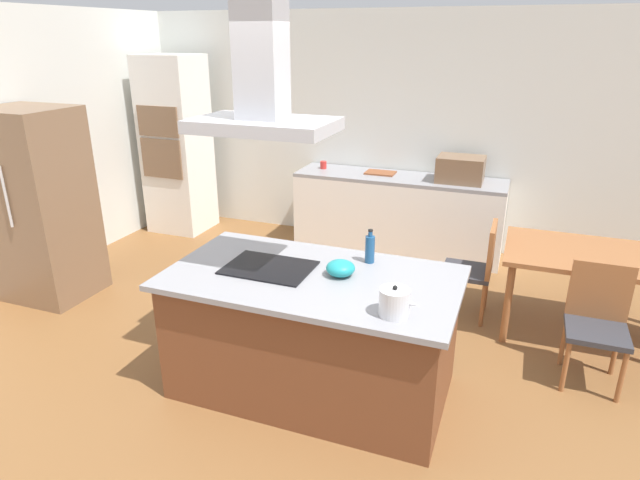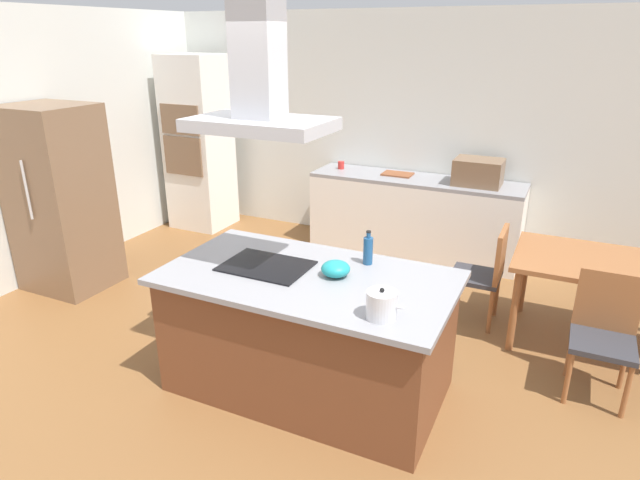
% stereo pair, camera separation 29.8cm
% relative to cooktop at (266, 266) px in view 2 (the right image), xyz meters
% --- Properties ---
extents(ground, '(16.00, 16.00, 0.00)m').
position_rel_cooktop_xyz_m(ground, '(0.32, 1.50, -0.91)').
color(ground, brown).
extents(wall_back, '(7.20, 0.10, 2.70)m').
position_rel_cooktop_xyz_m(wall_back, '(0.32, 3.25, 0.44)').
color(wall_back, silver).
rests_on(wall_back, ground).
extents(wall_left, '(0.10, 8.80, 2.70)m').
position_rel_cooktop_xyz_m(wall_left, '(-3.13, 1.00, 0.44)').
color(wall_left, silver).
rests_on(wall_left, ground).
extents(kitchen_island, '(1.99, 1.10, 0.90)m').
position_rel_cooktop_xyz_m(kitchen_island, '(0.32, 0.00, -0.45)').
color(kitchen_island, brown).
rests_on(kitchen_island, ground).
extents(cooktop, '(0.60, 0.44, 0.01)m').
position_rel_cooktop_xyz_m(cooktop, '(0.00, 0.00, 0.00)').
color(cooktop, black).
rests_on(cooktop, kitchen_island).
extents(tea_kettle, '(0.23, 0.18, 0.19)m').
position_rel_cooktop_xyz_m(tea_kettle, '(0.97, -0.35, 0.08)').
color(tea_kettle, silver).
rests_on(tea_kettle, kitchen_island).
extents(olive_oil_bottle, '(0.07, 0.07, 0.25)m').
position_rel_cooktop_xyz_m(olive_oil_bottle, '(0.63, 0.36, 0.10)').
color(olive_oil_bottle, navy).
rests_on(olive_oil_bottle, kitchen_island).
extents(mixing_bowl, '(0.20, 0.20, 0.11)m').
position_rel_cooktop_xyz_m(mixing_bowl, '(0.50, 0.06, 0.05)').
color(mixing_bowl, teal).
rests_on(mixing_bowl, kitchen_island).
extents(back_counter, '(2.40, 0.62, 0.90)m').
position_rel_cooktop_xyz_m(back_counter, '(0.26, 2.88, -0.46)').
color(back_counter, white).
rests_on(back_counter, ground).
extents(countertop_microwave, '(0.50, 0.38, 0.28)m').
position_rel_cooktop_xyz_m(countertop_microwave, '(0.94, 2.88, 0.13)').
color(countertop_microwave, brown).
rests_on(countertop_microwave, back_counter).
extents(coffee_mug_red, '(0.08, 0.08, 0.09)m').
position_rel_cooktop_xyz_m(coffee_mug_red, '(-0.69, 2.92, 0.04)').
color(coffee_mug_red, red).
rests_on(coffee_mug_red, back_counter).
extents(cutting_board, '(0.34, 0.24, 0.02)m').
position_rel_cooktop_xyz_m(cutting_board, '(0.02, 2.93, 0.00)').
color(cutting_board, brown).
rests_on(cutting_board, back_counter).
extents(wall_oven_stack, '(0.70, 0.66, 2.20)m').
position_rel_cooktop_xyz_m(wall_oven_stack, '(-2.58, 2.65, 0.20)').
color(wall_oven_stack, white).
rests_on(wall_oven_stack, ground).
extents(refrigerator, '(0.80, 0.73, 1.82)m').
position_rel_cooktop_xyz_m(refrigerator, '(-2.66, 0.53, 0.00)').
color(refrigerator, brown).
rests_on(refrigerator, ground).
extents(dining_table, '(1.40, 0.90, 0.75)m').
position_rel_cooktop_xyz_m(dining_table, '(2.21, 1.53, -0.24)').
color(dining_table, '#995B33').
rests_on(dining_table, ground).
extents(chair_facing_island, '(0.42, 0.42, 0.89)m').
position_rel_cooktop_xyz_m(chair_facing_island, '(2.21, 0.86, -0.40)').
color(chair_facing_island, '#333338').
rests_on(chair_facing_island, ground).
extents(chair_at_left_end, '(0.42, 0.42, 0.89)m').
position_rel_cooktop_xyz_m(chair_at_left_end, '(1.30, 1.53, -0.40)').
color(chair_at_left_end, '#333338').
rests_on(chair_at_left_end, ground).
extents(range_hood, '(0.90, 0.55, 0.78)m').
position_rel_cooktop_xyz_m(range_hood, '(0.00, 0.00, 1.20)').
color(range_hood, '#ADADB2').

